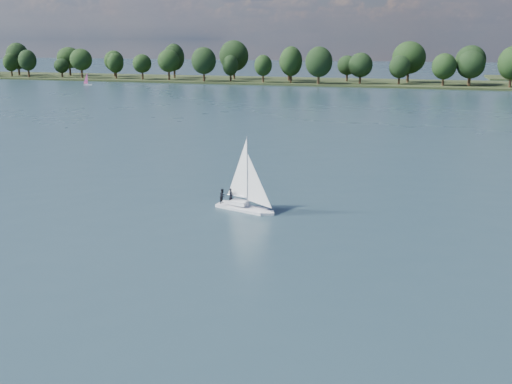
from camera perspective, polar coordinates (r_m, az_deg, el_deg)
ground at (r=124.07m, az=5.02°, el=7.06°), size 700.00×700.00×0.00m
far_shore at (r=234.33m, az=10.67°, el=10.61°), size 660.00×40.00×1.50m
sailboat at (r=58.52m, az=-1.40°, el=0.34°), size 6.40×3.41×8.11m
dinghy_pink at (r=231.29m, az=-16.47°, el=10.51°), size 3.43×2.06×5.13m
treeline at (r=232.93m, az=6.83°, el=12.71°), size 563.29×74.07×18.45m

